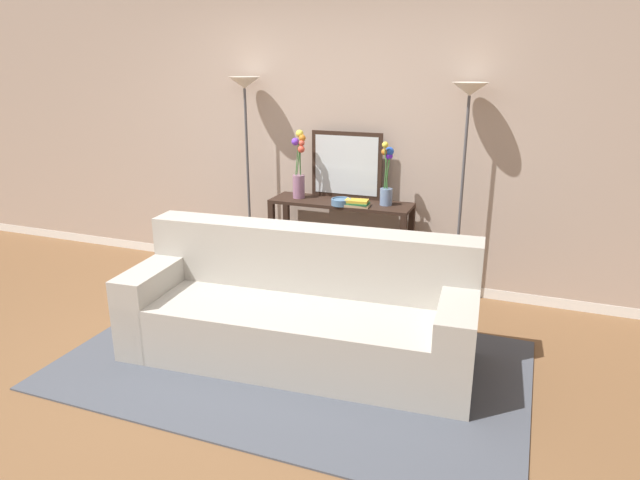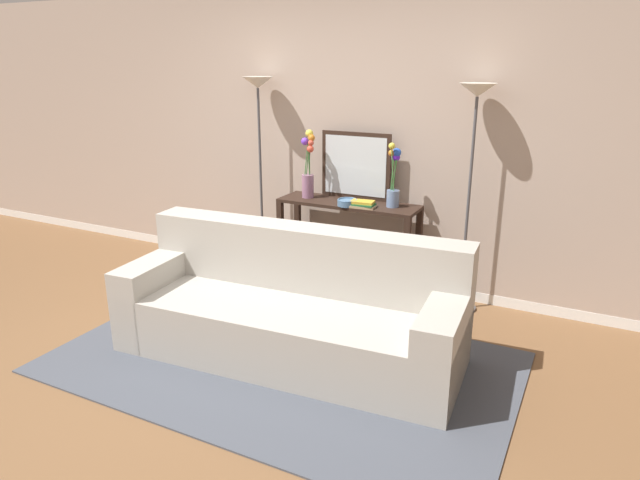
% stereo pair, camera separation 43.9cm
% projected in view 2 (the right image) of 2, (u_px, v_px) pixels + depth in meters
% --- Properties ---
extents(ground_plane, '(16.00, 16.00, 0.02)m').
position_uv_depth(ground_plane, '(204.00, 371.00, 3.86)').
color(ground_plane, brown).
extents(back_wall, '(12.00, 0.15, 2.62)m').
position_uv_depth(back_wall, '(335.00, 139.00, 5.18)').
color(back_wall, white).
rests_on(back_wall, ground).
extents(area_rug, '(3.11, 1.85, 0.01)m').
position_uv_depth(area_rug, '(281.00, 362.00, 3.93)').
color(area_rug, '#474C56').
rests_on(area_rug, ground).
extents(couch, '(2.44, 1.02, 0.88)m').
position_uv_depth(couch, '(292.00, 313.00, 3.97)').
color(couch, '#ADA89E').
rests_on(couch, ground).
extents(console_table, '(1.24, 0.37, 0.83)m').
position_uv_depth(console_table, '(348.00, 231.00, 5.00)').
color(console_table, black).
rests_on(console_table, ground).
extents(floor_lamp_left, '(0.28, 0.28, 1.86)m').
position_uv_depth(floor_lamp_left, '(259.00, 122.00, 5.19)').
color(floor_lamp_left, '#4C4C51').
rests_on(floor_lamp_left, ground).
extents(floor_lamp_right, '(0.28, 0.28, 1.84)m').
position_uv_depth(floor_lamp_right, '(474.00, 136.00, 4.35)').
color(floor_lamp_right, '#4C4C51').
rests_on(floor_lamp_right, ground).
extents(wall_mirror, '(0.64, 0.02, 0.58)m').
position_uv_depth(wall_mirror, '(356.00, 166.00, 4.96)').
color(wall_mirror, black).
rests_on(wall_mirror, console_table).
extents(vase_tall_flowers, '(0.13, 0.12, 0.60)m').
position_uv_depth(vase_tall_flowers, '(308.00, 170.00, 5.01)').
color(vase_tall_flowers, gray).
rests_on(vase_tall_flowers, console_table).
extents(vase_short_flowers, '(0.11, 0.13, 0.54)m').
position_uv_depth(vase_short_flowers, '(394.00, 181.00, 4.70)').
color(vase_short_flowers, '#6B84AD').
rests_on(vase_short_flowers, console_table).
extents(fruit_bowl, '(0.17, 0.17, 0.06)m').
position_uv_depth(fruit_bowl, '(347.00, 202.00, 4.79)').
color(fruit_bowl, '#4C7093').
rests_on(fruit_bowl, console_table).
extents(book_stack, '(0.22, 0.15, 0.06)m').
position_uv_depth(book_stack, '(363.00, 204.00, 4.74)').
color(book_stack, tan).
rests_on(book_stack, console_table).
extents(book_row_under_console, '(0.24, 0.18, 0.13)m').
position_uv_depth(book_row_under_console, '(309.00, 277.00, 5.32)').
color(book_row_under_console, tan).
rests_on(book_row_under_console, ground).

